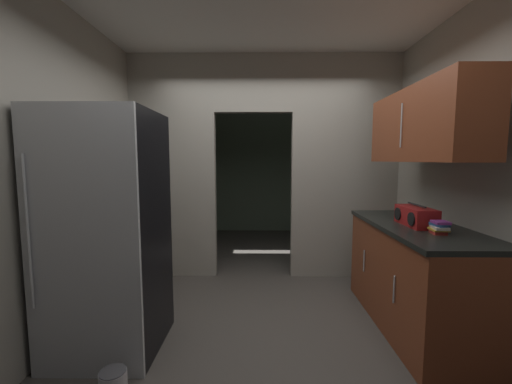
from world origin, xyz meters
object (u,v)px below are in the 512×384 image
object	(u,v)px
book_stack	(439,227)
boombox	(416,216)
refrigerator	(108,233)
paint_can	(113,384)

from	to	relation	value
book_stack	boombox	bearing A→B (deg)	95.81
refrigerator	book_stack	bearing A→B (deg)	0.14
boombox	paint_can	size ratio (longest dim) A/B	2.49
book_stack	paint_can	bearing A→B (deg)	-166.60
book_stack	paint_can	size ratio (longest dim) A/B	0.98
book_stack	refrigerator	bearing A→B (deg)	-179.86
paint_can	book_stack	bearing A→B (deg)	13.40
boombox	book_stack	distance (m)	0.31
paint_can	refrigerator	bearing A→B (deg)	115.07
boombox	paint_can	bearing A→B (deg)	-159.39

